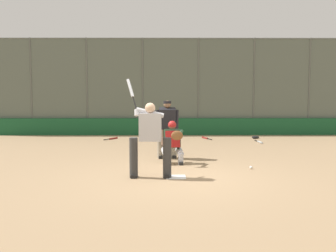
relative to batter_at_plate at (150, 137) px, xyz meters
name	(u,v)px	position (x,y,z in m)	size (l,w,h in m)	color
ground_plane	(176,177)	(-0.57, -0.02, -0.90)	(160.00, 160.00, 0.00)	#9E7F5B
home_plate_marker	(176,177)	(-0.57, -0.02, -0.89)	(0.43, 0.43, 0.01)	white
backstop_fence	(171,85)	(-0.57, -8.66, 1.29)	(17.04, 0.08, 4.21)	#515651
padding_wall	(171,127)	(-0.57, -8.56, -0.53)	(16.62, 0.18, 0.73)	#19512D
bleachers_beyond	(177,117)	(-0.96, -11.51, -0.31)	(11.87, 3.05, 1.80)	slate
batter_at_plate	(150,137)	(0.00, 0.00, 0.00)	(1.02, 0.62, 2.17)	#333333
catcher_behind_plate	(173,142)	(-0.53, -1.67, -0.31)	(0.62, 0.72, 1.13)	#B7B7BC
umpire_home	(167,128)	(-0.39, -2.50, -0.02)	(0.66, 0.43, 1.64)	gray
spare_bat_near_backstop	(259,142)	(-3.83, -5.87, -0.86)	(0.12, 0.86, 0.07)	black
spare_bat_by_padding	(112,138)	(1.76, -6.99, -0.86)	(0.47, 0.72, 0.07)	black
spare_bat_third_base_side	(206,138)	(-1.96, -7.12, -0.86)	(0.34, 0.78, 0.07)	black
fielding_glove_on_dirt	(255,137)	(-3.97, -7.17, -0.84)	(0.30, 0.23, 0.11)	black
baseball_loose	(251,167)	(-2.44, -0.94, -0.86)	(0.07, 0.07, 0.07)	white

